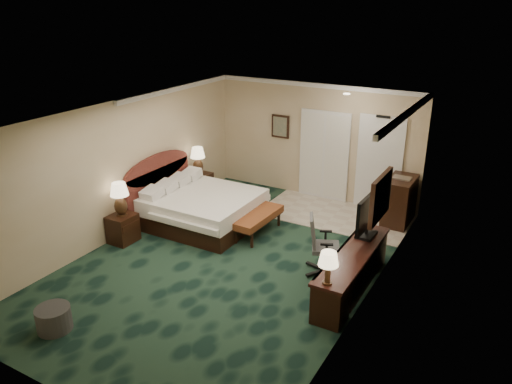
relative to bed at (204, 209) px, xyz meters
The scene contains 25 objects.
floor 1.78m from the bed, 39.47° to the right, with size 5.00×7.50×0.00m, color black.
ceiling 2.94m from the bed, 39.47° to the right, with size 5.00×7.50×0.00m, color silver.
wall_back 3.13m from the bed, 62.90° to the left, with size 5.00×0.00×2.70m, color tan.
wall_front 5.15m from the bed, 74.48° to the right, with size 5.00×0.00×2.70m, color tan.
wall_left 1.90m from the bed, 135.97° to the right, with size 0.00×7.50×2.70m, color tan.
wall_right 4.13m from the bed, 16.11° to the right, with size 0.00×7.50×2.70m, color tan.
crown_molding 2.90m from the bed, 39.47° to the right, with size 5.00×7.50×0.10m, color white, non-canonical shape.
tile_patch 2.89m from the bed, 38.48° to the left, with size 3.20×1.70×0.01m, color beige.
headboard 1.16m from the bed, behind, with size 0.12×2.00×1.40m, color #4C1D16, non-canonical shape.
entry_door 3.97m from the bed, 41.97° to the left, with size 1.02×0.06×2.18m, color white.
closet_doors 3.13m from the bed, 58.38° to the left, with size 1.20×0.06×2.10m, color white.
wall_art 2.93m from the bed, 80.18° to the left, with size 0.45×0.06×0.55m, color #516659.
wall_mirror 4.03m from the bed, ahead, with size 0.05×0.95×0.75m, color white.
bed is the anchor object (origin of this frame).
nightstand_near 1.72m from the bed, 121.93° to the right, with size 0.45×0.51×0.56m, color black.
nightstand_far 1.31m from the bed, 131.42° to the left, with size 0.52×0.60×0.65m, color black.
lamp_near 1.79m from the bed, 122.12° to the right, with size 0.35×0.35×0.67m, color black, non-canonical shape.
lamp_far 1.48m from the bed, 130.06° to the left, with size 0.34×0.34×0.64m, color black, non-canonical shape.
bed_bench 1.25m from the bed, ahead, with size 0.46×1.33×0.45m, color brown.
ottoman 4.04m from the bed, 87.23° to the right, with size 0.50×0.50×0.36m, color #333333.
desk 3.69m from the bed, 14.57° to the right, with size 0.51×2.38×0.69m, color black.
tv 3.64m from the bed, ahead, with size 0.08×0.98×0.76m, color black.
desk_lamp 4.11m from the bed, 29.13° to the right, with size 0.29×0.29×0.51m, color black, non-canonical shape.
desk_chair 3.05m from the bed, 11.48° to the right, with size 0.62×0.58×1.06m, color #49494C, non-canonical shape.
minibar 4.11m from the bed, 30.54° to the left, with size 0.52×0.94×0.99m, color black.
Camera 1 is at (4.34, -6.69, 4.51)m, focal length 35.00 mm.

